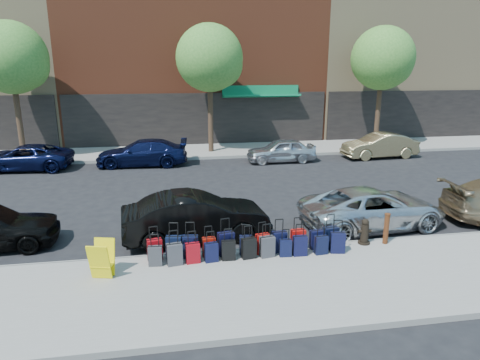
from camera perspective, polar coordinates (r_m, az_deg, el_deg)
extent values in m
plane|color=black|center=(16.55, -2.25, -3.22)|extent=(120.00, 120.00, 0.00)
cube|color=gray|center=(10.63, 2.37, -13.98)|extent=(60.00, 4.00, 0.15)
cube|color=gray|center=(26.15, -5.07, 3.89)|extent=(60.00, 4.00, 0.15)
cube|color=gray|center=(12.40, 0.44, -9.46)|extent=(60.00, 0.08, 0.15)
cube|color=gray|center=(24.18, -4.68, 2.94)|extent=(60.00, 0.08, 0.15)
cube|color=black|center=(27.81, -5.47, 7.96)|extent=(16.66, 0.15, 3.40)
cube|color=#0B6940|center=(27.88, 2.88, 11.13)|extent=(5.00, 0.91, 0.27)
cube|color=#0B6940|center=(28.14, 2.76, 11.89)|extent=(5.00, 0.10, 0.60)
cube|color=tan|center=(38.23, 19.79, 20.18)|extent=(15.00, 12.00, 18.00)
cube|color=black|center=(33.04, 23.70, 7.93)|extent=(14.70, 0.15, 3.40)
cylinder|color=black|center=(26.46, -27.45, 7.79)|extent=(0.30, 0.30, 4.80)
sphere|color=#367527|center=(26.31, -28.27, 14.18)|extent=(3.80, 3.80, 3.80)
sphere|color=#367527|center=(26.14, -26.88, 13.51)|extent=(2.58, 2.58, 2.58)
cylinder|color=black|center=(25.32, -3.96, 9.20)|extent=(0.30, 0.30, 4.80)
sphere|color=#367527|center=(25.17, -4.09, 15.94)|extent=(3.80, 3.80, 3.80)
sphere|color=#367527|center=(25.24, -2.67, 15.09)|extent=(2.58, 2.58, 2.58)
cylinder|color=black|center=(28.34, 17.96, 9.16)|extent=(0.30, 0.30, 4.80)
sphere|color=#367527|center=(28.20, 18.48, 15.16)|extent=(3.80, 3.80, 3.80)
sphere|color=#367527|center=(28.48, 19.51, 14.30)|extent=(2.58, 2.58, 2.58)
cube|color=#9D0A11|center=(11.83, -11.30, -9.10)|extent=(0.42, 0.29, 0.58)
cylinder|color=black|center=(11.58, -11.46, -6.25)|extent=(0.22, 0.07, 0.03)
cube|color=black|center=(11.83, -8.79, -8.86)|extent=(0.45, 0.30, 0.62)
cylinder|color=black|center=(11.57, -8.93, -5.80)|extent=(0.24, 0.07, 0.03)
cube|color=black|center=(11.80, -6.63, -8.84)|extent=(0.44, 0.28, 0.63)
cylinder|color=black|center=(11.54, -6.73, -5.76)|extent=(0.24, 0.06, 0.03)
cube|color=maroon|center=(11.87, -4.17, -8.88)|extent=(0.37, 0.22, 0.53)
cylinder|color=black|center=(11.64, -4.22, -6.29)|extent=(0.20, 0.04, 0.03)
cube|color=black|center=(11.89, -1.87, -8.49)|extent=(0.47, 0.32, 0.65)
cylinder|color=black|center=(11.62, -1.90, -5.30)|extent=(0.24, 0.08, 0.03)
cube|color=black|center=(11.94, 0.81, -8.68)|extent=(0.38, 0.24, 0.53)
cylinder|color=black|center=(11.71, 0.82, -6.10)|extent=(0.20, 0.05, 0.03)
cube|color=#A40E0A|center=(12.01, 3.05, -8.47)|extent=(0.41, 0.28, 0.56)
cylinder|color=black|center=(11.78, 3.09, -5.77)|extent=(0.21, 0.07, 0.03)
cube|color=black|center=(12.11, 5.26, -8.22)|extent=(0.40, 0.23, 0.60)
cylinder|color=black|center=(11.86, 5.34, -5.36)|extent=(0.22, 0.04, 0.03)
cube|color=#AE0E0B|center=(12.33, 7.75, -7.87)|extent=(0.40, 0.24, 0.59)
cylinder|color=black|center=(12.10, 7.86, -5.10)|extent=(0.22, 0.04, 0.03)
cube|color=black|center=(12.48, 10.11, -7.81)|extent=(0.38, 0.25, 0.54)
cylinder|color=black|center=(12.26, 10.24, -5.29)|extent=(0.20, 0.06, 0.03)
cube|color=black|center=(12.58, 11.99, -7.51)|extent=(0.45, 0.29, 0.62)
cylinder|color=black|center=(12.34, 12.17, -4.63)|extent=(0.23, 0.07, 0.03)
cube|color=#343439|center=(11.54, -11.22, -9.90)|extent=(0.37, 0.23, 0.53)
cylinder|color=black|center=(11.31, -11.38, -7.27)|extent=(0.20, 0.04, 0.03)
cube|color=#38373C|center=(11.48, -8.72, -9.77)|extent=(0.43, 0.29, 0.58)
cylinder|color=black|center=(11.22, -8.85, -6.82)|extent=(0.22, 0.07, 0.03)
cube|color=maroon|center=(11.53, -6.32, -9.66)|extent=(0.39, 0.25, 0.54)
cylinder|color=black|center=(11.30, -6.41, -6.95)|extent=(0.21, 0.06, 0.03)
cube|color=black|center=(11.56, -3.86, -9.60)|extent=(0.38, 0.25, 0.52)
cylinder|color=black|center=(11.33, -3.91, -7.00)|extent=(0.20, 0.06, 0.03)
cube|color=black|center=(11.63, -1.54, -9.35)|extent=(0.37, 0.23, 0.54)
cylinder|color=black|center=(11.40, -1.57, -6.68)|extent=(0.21, 0.04, 0.03)
cube|color=black|center=(11.71, 1.18, -9.09)|extent=(0.41, 0.28, 0.57)
cylinder|color=black|center=(11.47, 1.19, -6.28)|extent=(0.22, 0.06, 0.03)
cube|color=#38373C|center=(11.81, 3.64, -8.87)|extent=(0.43, 0.29, 0.58)
cylinder|color=black|center=(11.57, 3.70, -6.04)|extent=(0.22, 0.07, 0.03)
cube|color=black|center=(11.90, 6.08, -8.99)|extent=(0.34, 0.22, 0.48)
cylinder|color=black|center=(11.70, 6.15, -6.67)|extent=(0.18, 0.05, 0.03)
cube|color=black|center=(11.99, 7.99, -8.67)|extent=(0.38, 0.23, 0.56)
cylinder|color=black|center=(11.75, 8.10, -5.97)|extent=(0.21, 0.04, 0.03)
cube|color=black|center=(12.18, 10.76, -8.50)|extent=(0.37, 0.24, 0.52)
cylinder|color=black|center=(11.96, 10.90, -6.02)|extent=(0.20, 0.05, 0.03)
cube|color=black|center=(12.34, 12.88, -8.13)|extent=(0.43, 0.30, 0.58)
cylinder|color=black|center=(12.10, 13.06, -5.37)|extent=(0.22, 0.07, 0.03)
cylinder|color=black|center=(13.20, 16.18, -8.01)|extent=(0.35, 0.35, 0.06)
cylinder|color=black|center=(13.09, 16.28, -6.81)|extent=(0.23, 0.23, 0.54)
sphere|color=black|center=(12.97, 16.39, -5.43)|extent=(0.21, 0.21, 0.21)
cylinder|color=black|center=(13.07, 16.30, -6.57)|extent=(0.39, 0.11, 0.10)
cylinder|color=#38190C|center=(13.24, 18.92, -6.19)|extent=(0.15, 0.15, 0.90)
cylinder|color=#38190C|center=(13.09, 19.09, -4.35)|extent=(0.17, 0.17, 0.04)
cube|color=yellow|center=(11.06, -18.26, -10.40)|extent=(0.56, 0.35, 0.93)
cube|color=yellow|center=(11.34, -17.61, -9.68)|extent=(0.56, 0.35, 0.93)
cube|color=yellow|center=(11.26, -17.87, -10.69)|extent=(0.58, 0.45, 0.02)
imported|color=black|center=(13.17, -5.89, -4.92)|extent=(4.58, 2.00, 1.46)
imported|color=silver|center=(14.74, 17.27, -3.58)|extent=(4.99, 2.71, 1.33)
imported|color=#0B1134|center=(24.20, -26.77, 2.69)|extent=(4.74, 2.47, 1.28)
imported|color=black|center=(23.12, -12.92, 3.56)|extent=(4.83, 2.20, 1.37)
imported|color=silver|center=(23.47, 5.50, 3.95)|extent=(3.76, 1.53, 1.28)
imported|color=tan|center=(25.68, 18.13, 4.39)|extent=(4.34, 1.75, 1.40)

